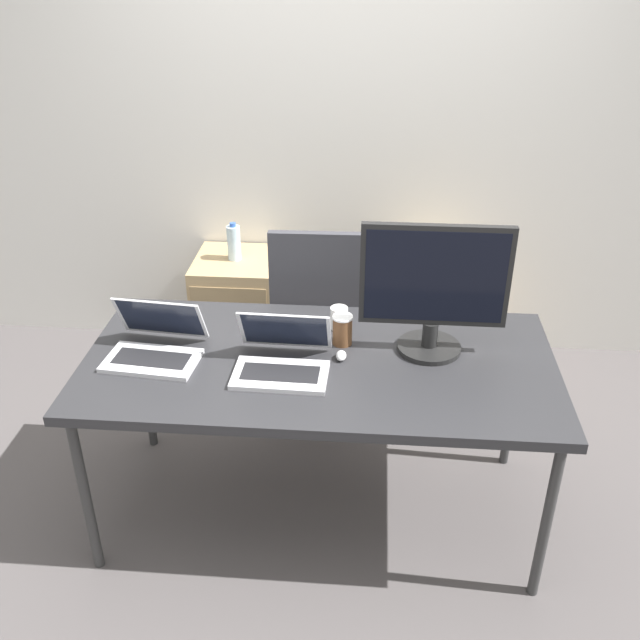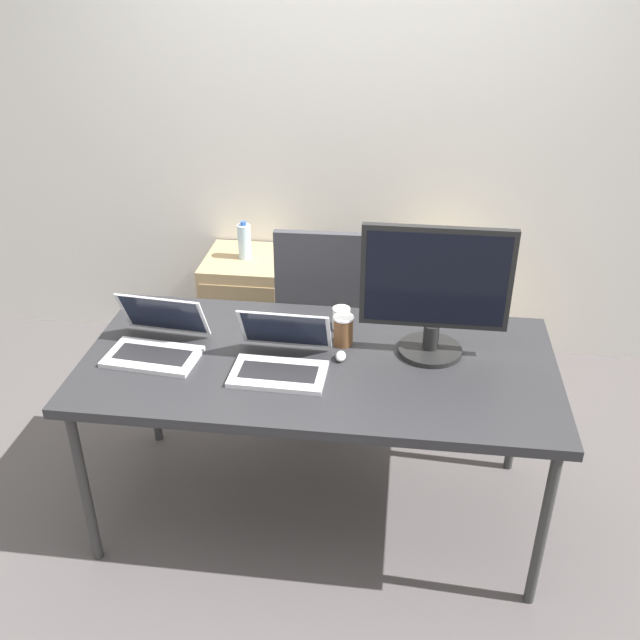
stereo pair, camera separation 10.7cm
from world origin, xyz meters
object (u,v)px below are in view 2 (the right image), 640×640
monitor (435,291)px  mouse (341,356)px  laptop_left (281,358)px  laptop_right (156,342)px  cabinet_left (248,308)px  coffee_cup_brown (343,330)px  coffee_cup_white (341,318)px  cabinet_right (438,319)px  water_bottle (244,241)px  office_chair (327,341)px

monitor → mouse: bearing=-163.7°
laptop_left → laptop_right: size_ratio=0.96×
cabinet_left → laptop_left: (0.43, -1.28, 0.50)m
coffee_cup_brown → mouse: bearing=-89.0°
cabinet_left → coffee_cup_white: coffee_cup_white is taller
cabinet_right → mouse: bearing=-109.7°
laptop_right → monitor: size_ratio=0.66×
cabinet_right → laptop_left: 1.52m
laptop_left → coffee_cup_brown: bearing=44.2°
water_bottle → monitor: monitor is taller
office_chair → coffee_cup_brown: (0.14, -0.64, 0.44)m
cabinet_left → cabinet_right: same height
cabinet_right → water_bottle: size_ratio=2.98×
water_bottle → cabinet_left: bearing=-90.0°
monitor → water_bottle: bearing=131.8°
mouse → cabinet_left: bearing=118.3°
cabinet_left → laptop_right: 1.33m
monitor → mouse: 0.43m
cabinet_left → coffee_cup_brown: (0.64, -1.08, 0.51)m
laptop_left → coffee_cup_white: (0.19, 0.33, 0.00)m
cabinet_left → mouse: size_ratio=10.22×
laptop_left → monitor: 0.63m
coffee_cup_brown → laptop_right: bearing=-168.1°
water_bottle → coffee_cup_brown: coffee_cup_brown is taller
office_chair → laptop_right: bearing=-125.9°
cabinet_right → coffee_cup_white: bearing=-115.3°
coffee_cup_white → laptop_left: bearing=-120.2°
mouse → monitor: bearing=16.3°
office_chair → coffee_cup_brown: 0.79m
office_chair → cabinet_right: size_ratio=1.68×
water_bottle → office_chair: bearing=-41.0°
monitor → coffee_cup_brown: size_ratio=4.52×
coffee_cup_white → laptop_right: bearing=-158.3°
cabinet_right → laptop_right: laptop_right is taller
water_bottle → laptop_left: bearing=-71.6°
water_bottle → mouse: size_ratio=3.43×
office_chair → coffee_cup_brown: bearing=-77.8°
water_bottle → coffee_cup_brown: size_ratio=1.69×
monitor → coffee_cup_white: bearing=158.3°
laptop_right → monitor: (1.05, 0.13, 0.22)m
cabinet_right → laptop_right: size_ratio=1.69×
cabinet_left → water_bottle: (0.00, 0.00, 0.41)m
cabinet_left → mouse: (0.64, -1.19, 0.47)m
office_chair → monitor: 1.04m
cabinet_right → coffee_cup_white: 1.16m
coffee_cup_brown → water_bottle: bearing=120.7°
monitor → coffee_cup_brown: monitor is taller
mouse → coffee_cup_white: 0.25m
office_chair → cabinet_left: (-0.50, 0.44, -0.07)m
laptop_right → coffee_cup_white: size_ratio=3.97×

